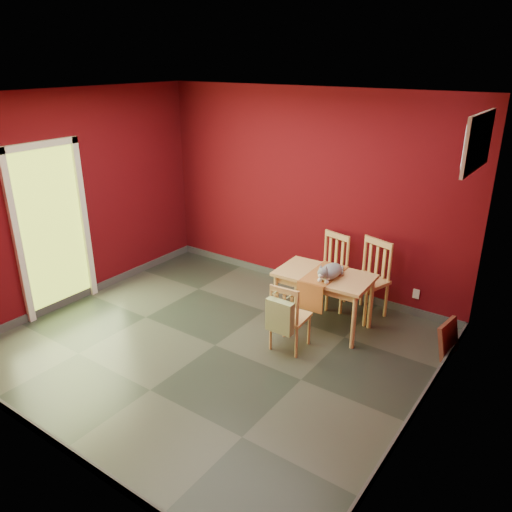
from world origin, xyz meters
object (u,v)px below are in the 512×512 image
Objects in this scene: dining_table at (324,281)px; chair_far_right at (368,278)px; chair_near at (289,316)px; cat at (331,269)px; picture_frame at (448,339)px; tote_bag at (280,316)px; chair_far_left at (329,268)px.

dining_table is 0.66m from chair_far_right.
dining_table is 0.69m from chair_near.
dining_table is 2.55× the size of cat.
picture_frame is at bearing -17.38° from chair_far_right.
picture_frame is (1.49, 0.89, -0.21)m from chair_near.
chair_far_right is at bearing 162.62° from picture_frame.
tote_bag is 1.07× the size of picture_frame.
chair_far_left is at bearing 166.23° from picture_frame.
chair_far_left is at bearing 112.68° from dining_table.
dining_table is 1.49m from picture_frame.
chair_far_left is (-0.27, 0.65, -0.13)m from dining_table.
cat is at bearing -167.52° from picture_frame.
cat is at bearing -28.36° from dining_table.
cat reaches higher than chair_near.
dining_table is 2.79× the size of picture_frame.
chair_near is 0.74m from cat.
chair_near reaches higher than dining_table.
dining_table is at bearing 85.73° from tote_bag.
cat is at bearing 73.56° from chair_near.
chair_far_left is 2.08× the size of cat.
dining_table is at bearing -67.32° from chair_far_left.
chair_far_right is 1.30m from chair_near.
cat is 1.47m from picture_frame.
chair_near is (0.20, -1.30, -0.06)m from chair_far_left.
tote_bag is at bearing -82.20° from chair_far_left.
chair_far_right is at bearing 73.11° from chair_near.
chair_far_left reaches higher than tote_bag.
chair_near is at bearing -106.89° from chair_far_right.
tote_bag is (0.21, -1.50, 0.02)m from chair_far_left.
chair_far_left is 1.52m from tote_bag.
chair_far_right is 2.40× the size of picture_frame.
chair_near is 1.83× the size of tote_bag.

